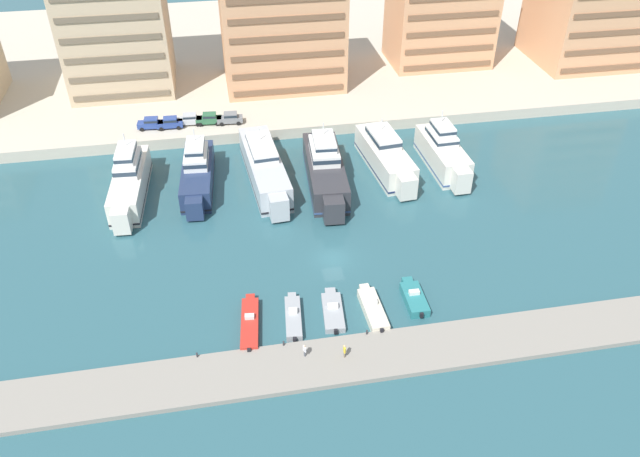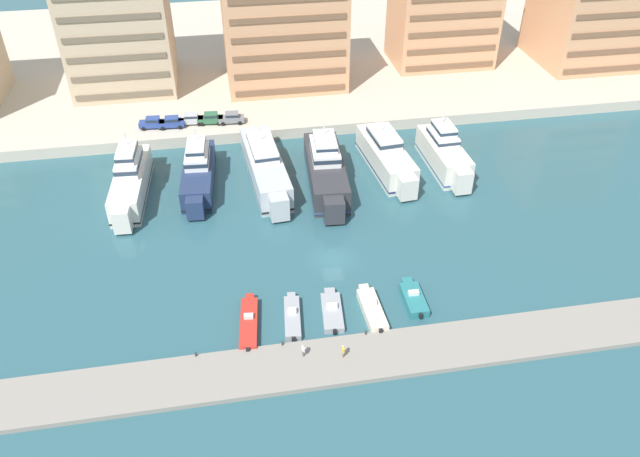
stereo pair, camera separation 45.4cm
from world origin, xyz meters
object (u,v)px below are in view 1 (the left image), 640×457
Objects in this scene: motorboat_grey_mid_left at (333,311)px; motorboat_teal_center at (414,298)px; yacht_charcoal_center_left at (325,169)px; car_grey_center at (230,118)px; motorboat_grey_left at (293,317)px; car_silver_mid_left at (189,119)px; pedestrian_near_edge at (305,350)px; pedestrian_mid_deck at (345,350)px; yacht_ivory_far_left at (129,181)px; motorboat_cream_center_left at (373,309)px; car_blue_far_left at (151,123)px; yacht_navy_left at (197,172)px; yacht_ivory_center at (386,156)px; motorboat_red_far_left at (250,323)px; car_green_center_left at (209,118)px; yacht_silver_mid_left at (265,167)px; yacht_ivory_center_right at (443,153)px; car_blue_left at (170,122)px.

motorboat_teal_center reaches higher than motorboat_grey_mid_left.
car_grey_center is at bearing 124.68° from yacht_charcoal_center_left.
motorboat_grey_left is 1.72× the size of car_silver_mid_left.
motorboat_grey_left is 5.89m from pedestrian_near_edge.
pedestrian_mid_deck is at bearing -81.00° from car_grey_center.
pedestrian_near_edge is (-8.16, -32.25, -0.97)m from yacht_charcoal_center_left.
motorboat_cream_center_left is (27.44, -28.50, -1.96)m from yacht_ivory_far_left.
pedestrian_near_edge reaches higher than motorboat_cream_center_left.
motorboat_grey_left is at bearing 177.26° from motorboat_cream_center_left.
yacht_ivory_far_left reaches higher than car_blue_far_left.
yacht_navy_left reaches higher than pedestrian_near_edge.
yacht_ivory_center is (27.47, -0.26, -0.03)m from yacht_navy_left.
motorboat_red_far_left is (13.96, -28.19, -2.05)m from yacht_ivory_far_left.
yacht_ivory_center is (36.72, 0.84, -0.30)m from yacht_ivory_far_left.
car_green_center_left is (-2.42, 44.74, 2.33)m from motorboat_red_far_left.
yacht_charcoal_center_left reaches higher than yacht_silver_mid_left.
car_blue_far_left is 2.54× the size of pedestrian_mid_deck.
motorboat_grey_mid_left is 1.64× the size of car_blue_far_left.
yacht_charcoal_center_left is at bearing 81.18° from motorboat_grey_mid_left.
car_silver_mid_left is 2.52× the size of pedestrian_mid_deck.
motorboat_grey_left is 1.04× the size of motorboat_grey_mid_left.
yacht_ivory_center_right reaches higher than car_grey_center.
yacht_ivory_center is at bearing 72.45° from motorboat_cream_center_left.
yacht_ivory_center is at bearing 68.81° from pedestrian_mid_deck.
car_green_center_left is (6.20, 0.32, 0.00)m from car_blue_left.
car_blue_left reaches higher than motorboat_teal_center.
pedestrian_mid_deck is (-13.78, -35.54, -0.65)m from yacht_ivory_center.
yacht_charcoal_center_left is at bearing -175.26° from yacht_ivory_center_right.
yacht_charcoal_center_left is at bearing -55.32° from car_grey_center.
car_blue_left reaches higher than pedestrian_near_edge.
yacht_ivory_center reaches higher than motorboat_red_far_left.
yacht_ivory_center is 2.94× the size of motorboat_teal_center.
yacht_ivory_center reaches higher than motorboat_teal_center.
pedestrian_mid_deck is (4.15, -35.48, -0.62)m from yacht_silver_mid_left.
yacht_silver_mid_left is 34.66m from pedestrian_near_edge.
car_blue_left is at bearing 100.99° from motorboat_red_far_left.
pedestrian_near_edge is at bearing -78.19° from car_silver_mid_left.
car_grey_center reaches higher than pedestrian_mid_deck.
motorboat_teal_center is 50.62m from car_silver_mid_left.
car_blue_left reaches higher than pedestrian_mid_deck.
yacht_ivory_center_right is 34.45m from car_grey_center.
motorboat_teal_center is 1.48× the size of car_blue_far_left.
yacht_navy_left is 4.22× the size of car_silver_mid_left.
motorboat_cream_center_left is 1.77× the size of car_blue_far_left.
motorboat_grey_mid_left is 0.93× the size of motorboat_cream_center_left.
yacht_navy_left is 15.63m from car_green_center_left.
yacht_charcoal_center_left is 4.80× the size of car_green_center_left.
motorboat_teal_center is 14.85m from pedestrian_near_edge.
yacht_silver_mid_left reaches higher than motorboat_grey_left.
motorboat_grey_mid_left is 4.17× the size of pedestrian_mid_deck.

